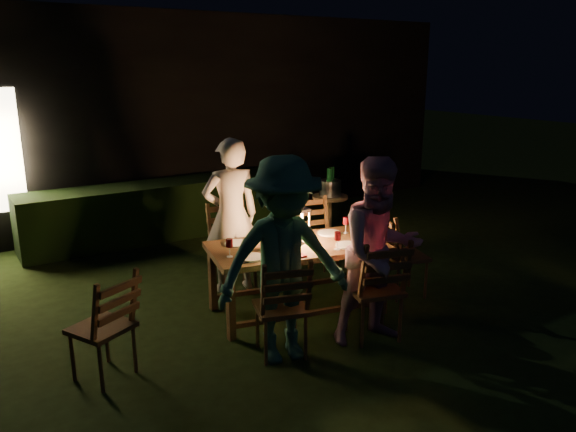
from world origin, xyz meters
TOP-DOWN VIEW (x-y plane):
  - garden_envelope at (-0.01, 6.15)m, footprint 40.00×40.00m
  - dining_table at (-0.42, 0.53)m, footprint 1.85×1.18m
  - chair_near_left at (-1.01, -0.13)m, footprint 0.53×0.56m
  - chair_near_right at (-0.13, -0.31)m, footprint 0.57×0.59m
  - chair_far_left at (-0.71, 1.38)m, footprint 0.50×0.53m
  - chair_far_right at (0.27, 1.18)m, footprint 0.51×0.54m
  - chair_end at (0.79, 0.29)m, footprint 0.56×0.54m
  - chair_spare at (-2.39, 0.30)m, footprint 0.58×0.59m
  - person_house_side at (-0.70, 1.42)m, footprint 0.69×0.52m
  - person_opp_right at (-0.14, -0.36)m, footprint 0.93×0.79m
  - person_opp_left at (-1.02, -0.18)m, footprint 1.23×0.86m
  - lantern at (-0.36, 0.57)m, footprint 0.16×0.16m
  - plate_far_left at (-0.91, 0.86)m, footprint 0.25×0.25m
  - plate_near_left at (-1.00, 0.42)m, footprint 0.25×0.25m
  - plate_far_right at (0.07, 0.66)m, footprint 0.25×0.25m
  - plate_near_right at (-0.02, 0.23)m, footprint 0.25×0.25m
  - wineglass_a at (-0.66, 0.86)m, footprint 0.06×0.06m
  - wineglass_b at (-1.15, 0.56)m, footprint 0.06×0.06m
  - wineglass_c at (-0.18, 0.20)m, footprint 0.06×0.06m
  - wineglass_d at (0.22, 0.58)m, footprint 0.06×0.06m
  - wineglass_e at (-0.58, 0.26)m, footprint 0.06×0.06m
  - bottle_table at (-0.66, 0.58)m, footprint 0.07×0.07m
  - napkin_left at (-0.63, 0.25)m, footprint 0.18×0.14m
  - napkin_right at (0.06, 0.13)m, footprint 0.18×0.14m
  - phone at (-1.09, 0.36)m, footprint 0.14×0.07m
  - side_table at (1.25, 2.24)m, footprint 0.49×0.49m
  - ice_bucket at (1.25, 2.24)m, footprint 0.30×0.30m
  - bottle_bucket_a at (1.20, 2.20)m, footprint 0.07×0.07m
  - bottle_bucket_b at (1.30, 2.28)m, footprint 0.07×0.07m

SIDE VIEW (x-z plane):
  - chair_spare at x=-2.39m, z-range -0.19..0.76m
  - chair_near_left at x=-1.01m, z-range -0.19..0.76m
  - chair_end at x=0.79m, z-range -0.19..0.78m
  - chair_far_right at x=0.27m, z-range -0.19..0.78m
  - chair_far_left at x=-0.71m, z-range -0.20..0.80m
  - chair_near_right at x=-0.13m, z-range -0.20..0.82m
  - side_table at x=1.25m, z-range 0.25..0.92m
  - dining_table at x=-0.42m, z-range 0.29..1.00m
  - phone at x=-1.09m, z-range 0.71..0.72m
  - napkin_left at x=-0.63m, z-range 0.71..0.73m
  - napkin_right at x=0.06m, z-range 0.71..0.73m
  - plate_far_left at x=-0.91m, z-range 0.71..0.73m
  - plate_near_left at x=-1.00m, z-range 0.71..0.73m
  - plate_far_right at x=0.07m, z-range 0.71..0.73m
  - plate_near_right at x=-0.02m, z-range 0.71..0.73m
  - ice_bucket at x=1.25m, z-range 0.67..0.89m
  - wineglass_a at x=-0.66m, z-range 0.71..0.89m
  - wineglass_b at x=-1.15m, z-range 0.71..0.89m
  - wineglass_c at x=-0.18m, z-range 0.71..0.89m
  - wineglass_d at x=0.22m, z-range 0.71..0.89m
  - wineglass_e at x=-0.58m, z-range 0.71..0.89m
  - bottle_bucket_a at x=1.20m, z-range 0.67..0.99m
  - bottle_bucket_b at x=1.30m, z-range 0.67..0.99m
  - person_opp_right at x=-0.14m, z-range 0.00..1.68m
  - person_house_side at x=-0.70m, z-range 0.00..1.69m
  - bottle_table at x=-0.66m, z-range 0.71..0.99m
  - lantern at x=-0.36m, z-range 0.70..1.05m
  - person_opp_left at x=-1.02m, z-range 0.00..1.75m
  - garden_envelope at x=-0.01m, z-range -0.02..3.18m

